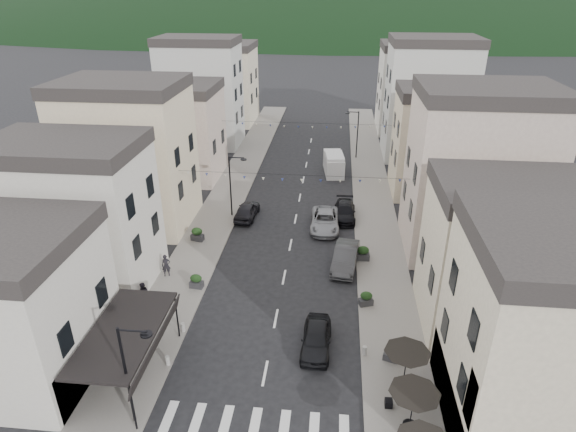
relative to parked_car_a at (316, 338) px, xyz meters
name	(u,v)px	position (x,y,z in m)	size (l,w,h in m)	color
sidewalk_left	(231,190)	(-10.30, 23.59, -0.68)	(4.00, 76.00, 0.12)	slate
sidewalk_right	(372,196)	(4.70, 23.59, -0.68)	(4.00, 76.00, 0.12)	slate
hill_backdrop	(335,18)	(-2.80, 291.59, -0.74)	(640.00, 360.00, 70.00)	black
bistro_building	(567,347)	(11.70, -4.41, 4.26)	(10.00, 8.00, 10.00)	#BDB296
boutique_awning	(128,333)	(-10.05, -3.41, 2.37)	(3.77, 7.50, 3.28)	black
buildings_row_left	(178,119)	(-17.30, 29.34, 5.38)	(10.20, 54.16, 14.00)	beige
buildings_row_right	(441,127)	(11.70, 28.19, 5.58)	(10.20, 54.16, 14.50)	#BDB296
cafe_terrace	(414,397)	(4.90, -5.61, 1.62)	(2.50, 8.10, 2.53)	black
streetlamp_left_near	(130,367)	(-8.62, -6.41, 2.96)	(1.70, 0.56, 6.00)	black
streetlamp_left_far	(233,180)	(-8.62, 17.59, 2.96)	(1.70, 0.56, 6.00)	black
streetlamp_right_far	(355,130)	(3.02, 35.59, 2.96)	(1.70, 0.56, 6.00)	black
bollards	(264,374)	(-2.80, -2.91, -0.32)	(11.66, 10.26, 0.60)	gray
bunting_near	(292,179)	(-2.80, 13.59, 4.91)	(19.00, 0.28, 0.62)	black
bunting_far	(305,126)	(-2.80, 29.59, 4.91)	(19.00, 0.28, 0.62)	black
parked_car_a	(316,338)	(0.00, 0.00, 0.00)	(1.75, 4.35, 1.48)	black
parked_car_b	(345,257)	(1.80, 9.60, 0.09)	(1.76, 5.03, 1.66)	#313134
parked_car_c	(325,220)	(0.00, 16.02, 0.02)	(2.52, 5.46, 1.52)	gray
parked_car_d	(345,211)	(1.80, 18.24, -0.05)	(1.94, 4.78, 1.39)	black
parked_car_e	(247,211)	(-7.40, 17.39, 0.01)	(1.78, 4.42, 1.51)	black
delivery_van	(334,163)	(0.55, 30.14, 0.46)	(2.59, 5.29, 2.44)	silver
pedestrian_a	(166,265)	(-11.62, 6.76, 0.26)	(0.64, 0.42, 1.76)	black
pedestrian_b	(143,294)	(-12.00, 3.13, 0.21)	(0.81, 0.63, 1.66)	black
planter_la	(196,281)	(-8.97, 5.44, -0.09)	(1.03, 0.65, 1.09)	#2D2D2F
planter_lb	(197,234)	(-10.83, 12.40, -0.04)	(1.16, 0.80, 1.19)	#2E2D30
planter_ra	(391,353)	(4.44, -0.71, -0.14)	(1.00, 0.74, 1.00)	#2C2C2E
planter_rb	(366,299)	(3.20, 4.58, -0.11)	(1.06, 0.81, 1.05)	#2B2B2E
planter_rc	(363,253)	(3.20, 10.60, -0.04)	(1.10, 0.64, 1.20)	#2B2B2E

